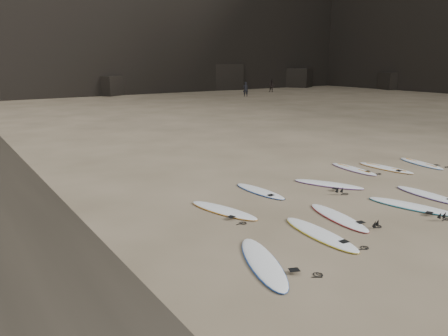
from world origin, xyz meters
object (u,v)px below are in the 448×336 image
Objects in this scene: surfboard_0 at (263,262)px; person_a at (246,89)px; surfboard_6 at (260,191)px; surfboard_9 at (386,168)px; surfboard_4 at (429,195)px; surfboard_3 at (411,206)px; surfboard_8 at (353,169)px; person_b at (272,86)px; surfboard_10 at (421,163)px; surfboard_1 at (320,234)px; surfboard_2 at (338,217)px; surfboard_7 at (328,184)px; surfboard_5 at (223,210)px.

surfboard_0 is 43.34m from person_a.
surfboard_9 is (6.25, -0.32, 0.00)m from surfboard_6.
surfboard_4 is 38.70m from person_a.
person_a is (17.88, 34.31, 0.80)m from surfboard_4.
surfboard_3 reaches higher than surfboard_8.
surfboard_3 is 1.63× the size of person_b.
person_a is at bearing 64.86° from surfboard_8.
surfboard_0 reaches higher than surfboard_10.
surfboard_1 is (2.21, 0.46, -0.00)m from surfboard_0.
surfboard_6 is at bearing 73.89° from surfboard_0.
person_a is at bearing 50.20° from surfboard_6.
surfboard_2 reaches higher than surfboard_10.
surfboard_9 reaches higher than surfboard_8.
surfboard_1 is at bearing -159.72° from surfboard_9.
person_b is (29.14, 34.42, 0.76)m from surfboard_6.
surfboard_3 is 1.14× the size of surfboard_6.
surfboard_3 is 1.05× the size of surfboard_7.
surfboard_0 is 1.02× the size of surfboard_3.
surfboard_5 is 1.03× the size of surfboard_9.
surfboard_8 is (2.18, 4.04, -0.00)m from surfboard_3.
surfboard_2 is at bearing -159.40° from surfboard_9.
surfboard_2 is 0.99× the size of surfboard_7.
surfboard_5 reaches higher than surfboard_6.
surfboard_1 and surfboard_3 have the same top height.
surfboard_2 is (1.30, 0.57, -0.00)m from surfboard_1.
surfboard_9 is 41.61m from person_b.
surfboard_1 is at bearing -167.54° from surfboard_7.
surfboard_1 is at bearing -142.07° from surfboard_8.
surfboard_6 is at bearing 111.20° from surfboard_3.
surfboard_6 is at bearing 105.64° from surfboard_2.
surfboard_7 is (-0.30, 3.06, -0.00)m from surfboard_3.
surfboard_10 is (1.93, -0.34, -0.00)m from surfboard_9.
surfboard_8 is 41.82m from person_b.
surfboard_10 is (5.34, 3.09, -0.01)m from surfboard_3.
surfboard_8 is (2.48, 0.98, -0.00)m from surfboard_7.
surfboard_1 is at bearing 164.12° from surfboard_3.
surfboard_2 is at bearing -89.00° from surfboard_6.
surfboard_1 is at bearing -85.11° from surfboard_5.
surfboard_2 is at bearing -59.38° from surfboard_5.
surfboard_8 is at bearing 149.12° from surfboard_9.
surfboard_9 is at bearing -7.04° from surfboard_6.
surfboard_1 reaches higher than surfboard_5.
person_b is at bearing 32.99° from surfboard_5.
surfboard_8 is at bearing 46.73° from surfboard_2.
surfboard_0 is 1.08× the size of surfboard_5.
surfboard_2 is at bearing 179.74° from surfboard_4.
surfboard_5 is at bearing 134.09° from surfboard_3.
surfboard_1 reaches higher than surfboard_7.
person_a is (15.93, 31.20, 0.80)m from surfboard_9.
surfboard_1 reaches higher than surfboard_4.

